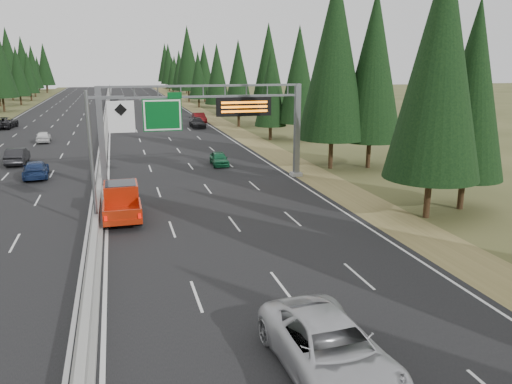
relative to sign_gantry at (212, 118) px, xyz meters
The scene contains 17 objects.
road 46.29m from the sign_gantry, 101.18° to the left, with size 32.00×260.00×0.08m, color black.
shoulder_right 46.28m from the sign_gantry, 78.86° to the left, with size 3.60×260.00×0.06m, color olive.
median_barrier 46.25m from the sign_gantry, 101.18° to the left, with size 0.70×260.00×0.85m.
sign_gantry is the anchor object (origin of this frame).
hov_sign_pole 12.96m from the sign_gantry, 130.04° to the right, with size 2.80×0.50×8.00m.
tree_row_right 31.02m from the sign_gantry, 65.40° to the left, with size 11.46×241.85×18.50m.
silver_minivan 27.27m from the sign_gantry, 93.19° to the right, with size 2.92×6.34×1.76m, color silver.
red_pickup 11.45m from the sign_gantry, 133.85° to the right, with size 2.21×6.20×2.02m.
car_ahead_green 8.05m from the sign_gantry, 74.28° to the left, with size 1.50×3.73×1.27m, color #155E37.
car_ahead_dkred 41.44m from the sign_gantry, 82.21° to the left, with size 1.72×4.93×1.62m, color #610D0F.
car_ahead_dkgrey 35.80m from the sign_gantry, 82.94° to the left, with size 1.98×4.86×1.41m, color black.
car_ahead_white 69.80m from the sign_gantry, 89.27° to the left, with size 2.37×5.14×1.43m, color white.
car_ahead_far 91.64m from the sign_gantry, 94.65° to the left, with size 1.83×4.55×1.55m, color black.
car_onc_near 21.26m from the sign_gantry, 143.89° to the left, with size 1.65×4.74×1.56m, color black.
car_onc_blue 15.91m from the sign_gantry, 159.06° to the left, with size 1.99×4.90×1.42m, color navy.
car_onc_white 31.08m from the sign_gantry, 121.63° to the left, with size 1.62×4.03×1.37m, color white.
car_onc_far 48.59m from the sign_gantry, 118.94° to the left, with size 2.72×5.89×1.64m, color black.
Camera 1 is at (1.50, -4.59, 9.57)m, focal length 35.00 mm.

